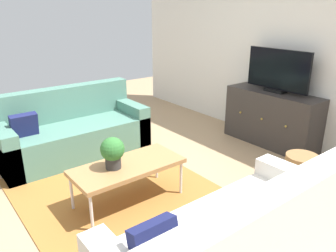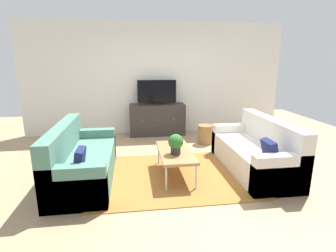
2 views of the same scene
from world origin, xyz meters
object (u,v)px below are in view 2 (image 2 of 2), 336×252
couch_right_side (257,153)px  wicker_basket (205,134)px  potted_plant (176,143)px  tv_console (157,120)px  couch_left_side (79,162)px  flat_screen_tv (157,92)px  coffee_table (175,153)px

couch_right_side → wicker_basket: 1.59m
potted_plant → tv_console: size_ratio=0.23×
potted_plant → tv_console: (-0.03, 2.55, -0.21)m
couch_left_side → flat_screen_tv: size_ratio=2.02×
couch_right_side → coffee_table: size_ratio=1.72×
coffee_table → wicker_basket: coffee_table is taller
coffee_table → flat_screen_tv: bearing=91.1°
coffee_table → tv_console: (-0.05, 2.41, -0.00)m
couch_right_side → flat_screen_tv: 2.90m
potted_plant → wicker_basket: 1.99m
couch_left_side → couch_right_side: bearing=0.0°
couch_right_side → wicker_basket: (-0.45, 1.52, -0.09)m
couch_right_side → coffee_table: (-1.39, -0.03, 0.09)m
coffee_table → tv_console: size_ratio=0.82×
couch_right_side → coffee_table: bearing=-178.7°
couch_left_side → potted_plant: 1.50m
couch_left_side → coffee_table: (1.48, -0.03, 0.09)m
couch_left_side → wicker_basket: bearing=32.1°
potted_plant → flat_screen_tv: 2.61m
couch_right_side → coffee_table: 1.40m
couch_left_side → tv_console: couch_left_side is taller
potted_plant → flat_screen_tv: (-0.03, 2.57, 0.46)m
flat_screen_tv → wicker_basket: flat_screen_tv is taller
couch_right_side → potted_plant: 1.45m
potted_plant → flat_screen_tv: bearing=90.6°
flat_screen_tv → wicker_basket: bearing=-41.5°
couch_left_side → potted_plant: bearing=-6.8°
potted_plant → wicker_basket: potted_plant is taller
coffee_table → potted_plant: potted_plant is taller
coffee_table → potted_plant: bearing=-98.0°
coffee_table → tv_console: bearing=91.1°
tv_console → flat_screen_tv: bearing=90.0°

